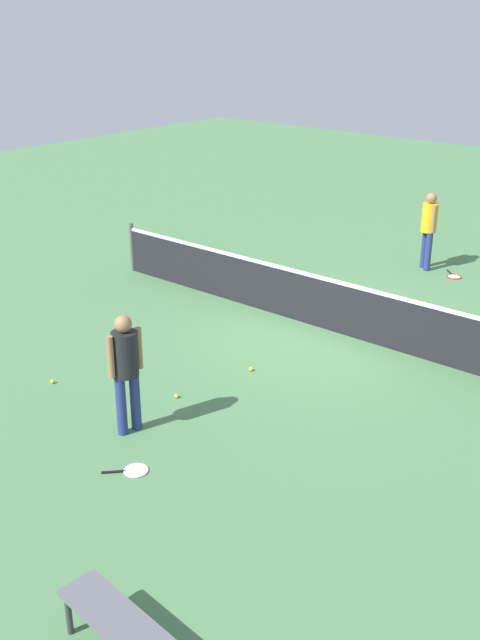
{
  "coord_description": "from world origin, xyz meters",
  "views": [
    {
      "loc": [
        6.71,
        -10.4,
        5.32
      ],
      "look_at": [
        -0.03,
        -2.31,
        0.9
      ],
      "focal_mm": 41.76,
      "sensor_mm": 36.0,
      "label": 1
    }
  ],
  "objects_px": {
    "player_near_side": "(126,364)",
    "tennis_racket_far_player": "(454,276)",
    "tennis_ball_near_player": "(52,382)",
    "tennis_ball_midcourt": "(251,369)",
    "player_far_side": "(429,224)",
    "tennis_ball_by_net": "(177,396)",
    "courtside_bench": "(125,629)",
    "tennis_racket_near_player": "(134,471)"
  },
  "relations": [
    {
      "from": "tennis_ball_near_player",
      "to": "tennis_ball_midcourt",
      "type": "relative_size",
      "value": 1.0
    },
    {
      "from": "tennis_ball_near_player",
      "to": "courtside_bench",
      "type": "bearing_deg",
      "value": -30.54
    },
    {
      "from": "tennis_ball_by_net",
      "to": "tennis_ball_midcourt",
      "type": "xyz_separation_m",
      "value": [
        0.29,
        1.39,
        0.0
      ]
    },
    {
      "from": "player_far_side",
      "to": "tennis_ball_by_net",
      "type": "height_order",
      "value": "player_far_side"
    },
    {
      "from": "player_near_side",
      "to": "tennis_racket_far_player",
      "type": "height_order",
      "value": "player_near_side"
    },
    {
      "from": "tennis_ball_by_net",
      "to": "tennis_ball_midcourt",
      "type": "distance_m",
      "value": 1.42
    },
    {
      "from": "tennis_racket_near_player",
      "to": "tennis_ball_by_net",
      "type": "bearing_deg",
      "value": 118.32
    },
    {
      "from": "tennis_racket_far_player",
      "to": "tennis_ball_by_net",
      "type": "xyz_separation_m",
      "value": [
        -0.8,
        -7.66,
        0.02
      ]
    },
    {
      "from": "tennis_racket_near_player",
      "to": "courtside_bench",
      "type": "xyz_separation_m",
      "value": [
        2.15,
        -2.06,
        0.4
      ]
    },
    {
      "from": "player_far_side",
      "to": "player_near_side",
      "type": "bearing_deg",
      "value": -89.44
    },
    {
      "from": "tennis_racket_far_player",
      "to": "tennis_ball_midcourt",
      "type": "bearing_deg",
      "value": -94.73
    },
    {
      "from": "tennis_ball_near_player",
      "to": "courtside_bench",
      "type": "relative_size",
      "value": 0.04
    },
    {
      "from": "courtside_bench",
      "to": "tennis_ball_near_player",
      "type": "bearing_deg",
      "value": 149.46
    },
    {
      "from": "tennis_racket_far_player",
      "to": "tennis_ball_near_player",
      "type": "xyz_separation_m",
      "value": [
        -2.59,
        -8.55,
        0.02
      ]
    },
    {
      "from": "player_far_side",
      "to": "tennis_racket_far_player",
      "type": "height_order",
      "value": "player_far_side"
    },
    {
      "from": "tennis_ball_midcourt",
      "to": "tennis_ball_by_net",
      "type": "bearing_deg",
      "value": -101.6
    },
    {
      "from": "courtside_bench",
      "to": "tennis_racket_near_player",
      "type": "bearing_deg",
      "value": 136.34
    },
    {
      "from": "tennis_racket_far_player",
      "to": "tennis_ball_near_player",
      "type": "relative_size",
      "value": 8.12
    },
    {
      "from": "tennis_ball_midcourt",
      "to": "tennis_racket_near_player",
      "type": "bearing_deg",
      "value": -78.5
    },
    {
      "from": "player_near_side",
      "to": "player_far_side",
      "type": "xyz_separation_m",
      "value": [
        -0.09,
        8.83,
        0.0
      ]
    },
    {
      "from": "player_far_side",
      "to": "tennis_racket_near_player",
      "type": "xyz_separation_m",
      "value": [
        0.84,
        -9.46,
        -1.0
      ]
    },
    {
      "from": "player_far_side",
      "to": "tennis_ball_midcourt",
      "type": "xyz_separation_m",
      "value": [
        0.21,
        -6.37,
        -0.98
      ]
    },
    {
      "from": "tennis_racket_near_player",
      "to": "tennis_ball_midcourt",
      "type": "bearing_deg",
      "value": 101.5
    },
    {
      "from": "tennis_racket_near_player",
      "to": "tennis_ball_midcourt",
      "type": "xyz_separation_m",
      "value": [
        -0.63,
        3.09,
        0.02
      ]
    },
    {
      "from": "tennis_ball_midcourt",
      "to": "courtside_bench",
      "type": "bearing_deg",
      "value": -61.6
    },
    {
      "from": "courtside_bench",
      "to": "tennis_ball_midcourt",
      "type": "bearing_deg",
      "value": 118.4
    },
    {
      "from": "player_near_side",
      "to": "tennis_ball_by_net",
      "type": "relative_size",
      "value": 25.76
    },
    {
      "from": "player_near_side",
      "to": "tennis_ball_midcourt",
      "type": "height_order",
      "value": "player_near_side"
    },
    {
      "from": "player_far_side",
      "to": "tennis_ball_midcourt",
      "type": "relative_size",
      "value": 25.76
    },
    {
      "from": "player_far_side",
      "to": "tennis_racket_near_player",
      "type": "height_order",
      "value": "player_far_side"
    },
    {
      "from": "player_far_side",
      "to": "tennis_ball_by_net",
      "type": "xyz_separation_m",
      "value": [
        -0.07,
        -7.76,
        -0.98
      ]
    },
    {
      "from": "tennis_racket_near_player",
      "to": "player_far_side",
      "type": "bearing_deg",
      "value": 95.08
    },
    {
      "from": "player_near_side",
      "to": "tennis_racket_far_player",
      "type": "bearing_deg",
      "value": 85.77
    },
    {
      "from": "player_far_side",
      "to": "tennis_ball_near_player",
      "type": "height_order",
      "value": "player_far_side"
    },
    {
      "from": "tennis_ball_by_net",
      "to": "tennis_ball_near_player",
      "type": "bearing_deg",
      "value": -153.52
    },
    {
      "from": "player_near_side",
      "to": "tennis_racket_far_player",
      "type": "relative_size",
      "value": 3.17
    },
    {
      "from": "player_near_side",
      "to": "courtside_bench",
      "type": "height_order",
      "value": "player_near_side"
    },
    {
      "from": "player_near_side",
      "to": "tennis_ball_near_player",
      "type": "distance_m",
      "value": 2.18
    },
    {
      "from": "tennis_ball_by_net",
      "to": "courtside_bench",
      "type": "relative_size",
      "value": 0.04
    },
    {
      "from": "tennis_ball_near_player",
      "to": "tennis_ball_by_net",
      "type": "relative_size",
      "value": 1.0
    },
    {
      "from": "player_far_side",
      "to": "tennis_ball_midcourt",
      "type": "distance_m",
      "value": 6.44
    },
    {
      "from": "tennis_ball_midcourt",
      "to": "courtside_bench",
      "type": "distance_m",
      "value": 5.86
    }
  ]
}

